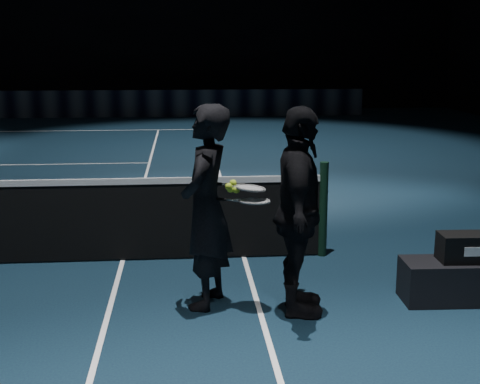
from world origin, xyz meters
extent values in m
cylinder|color=black|center=(6.40, 0.00, 0.55)|extent=(0.10, 0.10, 1.10)
cube|color=black|center=(0.00, 15.50, 0.45)|extent=(22.00, 0.15, 0.90)
cube|color=black|center=(7.53, -1.49, 0.20)|extent=(1.34, 0.49, 0.40)
cube|color=black|center=(7.53, -1.49, 0.53)|extent=(0.67, 0.31, 0.26)
imported|color=black|center=(5.02, -1.38, 0.94)|extent=(0.65, 0.80, 1.88)
imported|color=black|center=(5.83, -1.64, 0.94)|extent=(0.61, 1.16, 1.88)
camera|label=1|loc=(4.82, -7.30, 2.39)|focal=50.00mm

